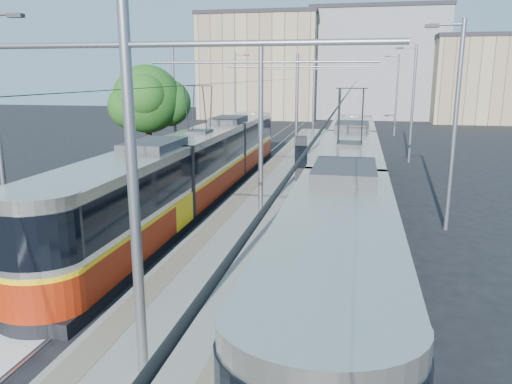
# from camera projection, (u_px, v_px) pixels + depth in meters

# --- Properties ---
(ground) EXTENTS (160.00, 160.00, 0.00)m
(ground) POSITION_uv_depth(u_px,v_px,m) (205.00, 300.00, 13.67)
(ground) COLOR black
(ground) RESTS_ON ground
(platform) EXTENTS (4.00, 50.00, 0.30)m
(platform) POSITION_uv_depth(u_px,v_px,m) (289.00, 175.00, 29.85)
(platform) COLOR gray
(platform) RESTS_ON ground
(tactile_strip_left) EXTENTS (0.70, 50.00, 0.01)m
(tactile_strip_left) POSITION_uv_depth(u_px,v_px,m) (266.00, 172.00, 30.10)
(tactile_strip_left) COLOR gray
(tactile_strip_left) RESTS_ON platform
(tactile_strip_right) EXTENTS (0.70, 50.00, 0.01)m
(tactile_strip_right) POSITION_uv_depth(u_px,v_px,m) (314.00, 174.00, 29.53)
(tactile_strip_right) COLOR gray
(tactile_strip_right) RESTS_ON platform
(rails) EXTENTS (8.71, 70.00, 0.03)m
(rails) POSITION_uv_depth(u_px,v_px,m) (289.00, 177.00, 29.88)
(rails) COLOR gray
(rails) RESTS_ON ground
(track_arrow) EXTENTS (1.20, 5.00, 0.01)m
(track_arrow) POSITION_uv_depth(u_px,v_px,m) (17.00, 341.00, 11.51)
(track_arrow) COLOR silver
(track_arrow) RESTS_ON ground
(tram_left) EXTENTS (2.43, 27.83, 5.50)m
(tram_left) POSITION_uv_depth(u_px,v_px,m) (200.00, 165.00, 24.43)
(tram_left) COLOR black
(tram_left) RESTS_ON ground
(tram_right) EXTENTS (2.43, 31.71, 5.50)m
(tram_right) POSITION_uv_depth(u_px,v_px,m) (348.00, 181.00, 20.08)
(tram_right) COLOR black
(tram_right) RESTS_ON ground
(catenary) EXTENTS (9.20, 70.00, 7.00)m
(catenary) POSITION_uv_depth(u_px,v_px,m) (283.00, 104.00, 26.13)
(catenary) COLOR slate
(catenary) RESTS_ON platform
(street_lamps) EXTENTS (15.18, 38.22, 8.00)m
(street_lamps) POSITION_uv_depth(u_px,v_px,m) (299.00, 103.00, 32.74)
(street_lamps) COLOR slate
(street_lamps) RESTS_ON ground
(shelter) EXTENTS (0.79, 1.15, 2.38)m
(shelter) POSITION_uv_depth(u_px,v_px,m) (301.00, 157.00, 27.65)
(shelter) COLOR black
(shelter) RESTS_ON platform
(tree) EXTENTS (4.56, 4.22, 6.63)m
(tree) POSITION_uv_depth(u_px,v_px,m) (153.00, 100.00, 30.69)
(tree) COLOR #382314
(tree) RESTS_ON ground
(building_left) EXTENTS (16.32, 12.24, 14.28)m
(building_left) POSITION_uv_depth(u_px,v_px,m) (262.00, 67.00, 71.20)
(building_left) COLOR tan
(building_left) RESTS_ON ground
(building_centre) EXTENTS (18.36, 14.28, 15.01)m
(building_centre) POSITION_uv_depth(u_px,v_px,m) (376.00, 64.00, 71.81)
(building_centre) COLOR gray
(building_centre) RESTS_ON ground
(building_right) EXTENTS (14.28, 10.20, 10.92)m
(building_right) POSITION_uv_depth(u_px,v_px,m) (488.00, 79.00, 63.83)
(building_right) COLOR tan
(building_right) RESTS_ON ground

